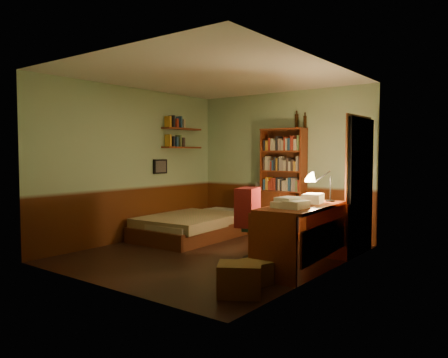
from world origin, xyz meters
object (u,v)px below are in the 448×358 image
Objects in this scene: office_chair at (262,223)px; cardboard_box_b at (254,272)px; cardboard_box_a at (240,279)px; desk_lamp at (331,182)px; desk at (302,237)px; dresser at (267,213)px; mini_stereo at (263,186)px; bookshelf at (283,183)px; bed at (198,217)px.

cardboard_box_b is at bearing -79.03° from office_chair.
cardboard_box_b is (-0.12, 0.45, -0.04)m from cardboard_box_a.
desk is at bearing -108.70° from desk_lamp.
dresser is 1.68× the size of desk_lamp.
mini_stereo is at bearing 120.22° from cardboard_box_b.
bed is at bearing -143.96° from bookshelf.
bed is at bearing 138.50° from office_chair.
dresser is 0.52m from mini_stereo.
cardboard_box_a is at bearing -83.08° from office_chair.
desk is 3.44× the size of cardboard_box_a.
desk_lamp is (0.11, 0.59, 0.69)m from desk.
dresser is 2.06× the size of cardboard_box_a.
cardboard_box_b is (2.36, -1.78, -0.22)m from bed.
mini_stereo is 0.52× the size of cardboard_box_a.
cardboard_box_b is (0.45, -0.88, -0.41)m from office_chair.
dresser is at bearing -50.63° from mini_stereo.
bookshelf is 1.91m from desk_lamp.
cardboard_box_a is at bearing -102.54° from desk_lamp.
bookshelf is 3.50× the size of desk_lamp.
cardboard_box_a is 0.47m from cardboard_box_b.
desk_lamp reaches higher than office_chair.
bookshelf is (1.19, 0.94, 0.62)m from bed.
cardboard_box_b is (1.17, -2.72, -0.84)m from bookshelf.
cardboard_box_a is at bearing -43.31° from bed.
cardboard_box_a is (1.28, -3.17, -0.80)m from bookshelf.
mini_stereo is at bearing 118.24° from cardboard_box_a.
desk reaches higher than cardboard_box_a.
dresser is 2.37m from desk.
desk_lamp is at bearing -48.43° from mini_stereo.
cardboard_box_a is 1.24× the size of cardboard_box_b.
desk_lamp is (2.64, -0.30, 0.76)m from bed.
desk_lamp is at bearing 85.27° from cardboard_box_a.
bookshelf is 1.25× the size of desk.
office_chair is (0.71, -1.84, -0.42)m from bookshelf.
cardboard_box_a is at bearing -55.41° from dresser.
desk is (1.60, -1.75, 0.00)m from dresser.
office_chair is (1.15, -1.88, -0.34)m from mini_stereo.
office_chair reaches higher than cardboard_box_a.
desk is at bearing -20.87° from bed.
desk is 1.42× the size of office_chair.
mini_stereo is at bearing 137.93° from desk_lamp.
cardboard_box_a is (0.57, -1.33, -0.37)m from office_chair.
dresser is 0.60× the size of desk.
dresser reaches higher than cardboard_box_a.
bed is 2.96m from cardboard_box_b.
dresser is 2.57× the size of cardboard_box_b.
desk is at bearing 88.05° from cardboard_box_a.
cardboard_box_a is (1.56, -3.09, -0.24)m from dresser.
bookshelf is 5.35× the size of cardboard_box_b.
mini_stereo is 0.65× the size of cardboard_box_b.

